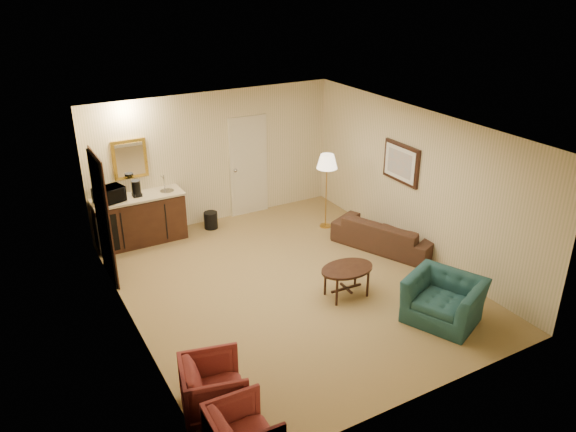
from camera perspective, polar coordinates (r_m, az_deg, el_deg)
name	(u,v)px	position (r m, az deg, el deg)	size (l,w,h in m)	color
ground	(291,285)	(9.17, 0.27, -7.00)	(6.00, 6.00, 0.00)	#9C7C4F
room_walls	(262,172)	(9.00, -2.67, 4.49)	(5.02, 6.01, 2.61)	beige
wetbar_cabinet	(140,219)	(10.69, -14.79, -0.32)	(1.64, 0.58, 0.92)	#381E12
sofa	(386,229)	(10.31, 9.88, -1.34)	(1.89, 0.55, 0.74)	black
teal_armchair	(445,293)	(8.42, 15.64, -7.54)	(1.02, 0.66, 0.89)	#1D444A
rose_chair_near	(213,385)	(6.73, -7.58, -16.62)	(0.71, 0.67, 0.73)	brown
rose_chair_far	(243,432)	(6.20, -4.55, -21.06)	(0.67, 0.63, 0.69)	brown
coffee_table	(346,282)	(8.81, 5.96, -6.64)	(0.86, 0.58, 0.50)	black
floor_lamp	(326,191)	(10.86, 3.90, 2.53)	(0.40, 0.40, 1.50)	#BD913F
waste_bin	(211,220)	(11.11, -7.85, -0.43)	(0.27, 0.27, 0.33)	black
microwave	(109,193)	(10.32, -17.75, 2.23)	(0.50, 0.28, 0.34)	black
coffee_maker	(136,188)	(10.46, -15.16, 2.71)	(0.16, 0.16, 0.30)	black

